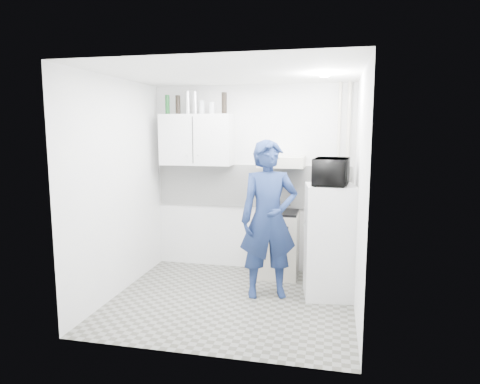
# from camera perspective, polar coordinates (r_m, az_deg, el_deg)

# --- Properties ---
(floor) EXTENTS (2.80, 2.80, 0.00)m
(floor) POSITION_cam_1_polar(r_m,az_deg,el_deg) (5.18, -1.16, -14.28)
(floor) COLOR slate
(floor) RESTS_ON ground
(ceiling) EXTENTS (2.80, 2.80, 0.00)m
(ceiling) POSITION_cam_1_polar(r_m,az_deg,el_deg) (4.82, -1.25, 15.58)
(ceiling) COLOR white
(ceiling) RESTS_ON wall_back
(wall_back) EXTENTS (2.80, 0.00, 2.80)m
(wall_back) POSITION_cam_1_polar(r_m,az_deg,el_deg) (6.04, 1.59, 1.76)
(wall_back) COLOR white
(wall_back) RESTS_ON floor
(wall_left) EXTENTS (0.00, 2.60, 2.60)m
(wall_left) POSITION_cam_1_polar(r_m,az_deg,el_deg) (5.33, -15.98, 0.56)
(wall_left) COLOR white
(wall_left) RESTS_ON floor
(wall_right) EXTENTS (0.00, 2.60, 2.60)m
(wall_right) POSITION_cam_1_polar(r_m,az_deg,el_deg) (4.71, 15.61, -0.44)
(wall_right) COLOR white
(wall_right) RESTS_ON floor
(person) EXTENTS (0.79, 0.64, 1.88)m
(person) POSITION_cam_1_polar(r_m,az_deg,el_deg) (5.07, 3.84, -3.67)
(person) COLOR #17264F
(person) RESTS_ON floor
(stove) EXTENTS (0.54, 0.54, 0.87)m
(stove) POSITION_cam_1_polar(r_m,az_deg,el_deg) (5.90, 5.10, -6.99)
(stove) COLOR beige
(stove) RESTS_ON floor
(fridge) EXTENTS (0.63, 0.63, 1.35)m
(fridge) POSITION_cam_1_polar(r_m,az_deg,el_deg) (5.23, 11.79, -6.42)
(fridge) COLOR white
(fridge) RESTS_ON floor
(stove_top) EXTENTS (0.52, 0.52, 0.03)m
(stove_top) POSITION_cam_1_polar(r_m,az_deg,el_deg) (5.80, 5.16, -2.67)
(stove_top) COLOR black
(stove_top) RESTS_ON stove
(saucepan) EXTENTS (0.19, 0.19, 0.11)m
(saucepan) POSITION_cam_1_polar(r_m,az_deg,el_deg) (5.79, 4.59, -1.97)
(saucepan) COLOR silver
(saucepan) RESTS_ON stove_top
(microwave) EXTENTS (0.60, 0.43, 0.31)m
(microwave) POSITION_cam_1_polar(r_m,az_deg,el_deg) (5.09, 12.07, 2.68)
(microwave) COLOR black
(microwave) RESTS_ON fridge
(bottle_a) EXTENTS (0.06, 0.06, 0.27)m
(bottle_a) POSITION_cam_1_polar(r_m,az_deg,el_deg) (6.18, -9.65, 11.40)
(bottle_a) COLOR #144C1E
(bottle_a) RESTS_ON upper_cabinet
(bottle_b) EXTENTS (0.07, 0.07, 0.26)m
(bottle_b) POSITION_cam_1_polar(r_m,az_deg,el_deg) (6.12, -8.27, 11.42)
(bottle_b) COLOR black
(bottle_b) RESTS_ON upper_cabinet
(bottle_c) EXTENTS (0.08, 0.08, 0.31)m
(bottle_c) POSITION_cam_1_polar(r_m,az_deg,el_deg) (6.07, -7.01, 11.72)
(bottle_c) COLOR silver
(bottle_c) RESTS_ON upper_cabinet
(bottle_d) EXTENTS (0.07, 0.07, 0.31)m
(bottle_d) POSITION_cam_1_polar(r_m,az_deg,el_deg) (6.04, -6.03, 11.74)
(bottle_d) COLOR silver
(bottle_d) RESTS_ON upper_cabinet
(canister_a) EXTENTS (0.07, 0.07, 0.18)m
(canister_a) POSITION_cam_1_polar(r_m,az_deg,el_deg) (6.00, -5.09, 11.17)
(canister_a) COLOR #B2B7BC
(canister_a) RESTS_ON upper_cabinet
(canister_b) EXTENTS (0.08, 0.08, 0.16)m
(canister_b) POSITION_cam_1_polar(r_m,az_deg,el_deg) (5.96, -3.77, 11.08)
(canister_b) COLOR #B2B7BC
(canister_b) RESTS_ON upper_cabinet
(bottle_e) EXTENTS (0.07, 0.07, 0.29)m
(bottle_e) POSITION_cam_1_polar(r_m,az_deg,el_deg) (5.92, -2.12, 11.75)
(bottle_e) COLOR black
(bottle_e) RESTS_ON upper_cabinet
(upper_cabinet) EXTENTS (1.00, 0.35, 0.70)m
(upper_cabinet) POSITION_cam_1_polar(r_m,az_deg,el_deg) (6.02, -5.78, 6.95)
(upper_cabinet) COLOR white
(upper_cabinet) RESTS_ON wall_back
(range_hood) EXTENTS (0.60, 0.50, 0.14)m
(range_hood) POSITION_cam_1_polar(r_m,az_deg,el_deg) (5.70, 5.58, 4.06)
(range_hood) COLOR beige
(range_hood) RESTS_ON wall_back
(backsplash) EXTENTS (2.74, 0.03, 0.60)m
(backsplash) POSITION_cam_1_polar(r_m,az_deg,el_deg) (6.04, 1.56, 0.80)
(backsplash) COLOR white
(backsplash) RESTS_ON wall_back
(pipe_a) EXTENTS (0.05, 0.05, 2.60)m
(pipe_a) POSITION_cam_1_polar(r_m,az_deg,el_deg) (5.86, 14.03, 1.31)
(pipe_a) COLOR beige
(pipe_a) RESTS_ON floor
(pipe_b) EXTENTS (0.04, 0.04, 2.60)m
(pipe_b) POSITION_cam_1_polar(r_m,az_deg,el_deg) (5.86, 12.86, 1.34)
(pipe_b) COLOR beige
(pipe_b) RESTS_ON floor
(ceiling_spot_fixture) EXTENTS (0.10, 0.10, 0.02)m
(ceiling_spot_fixture) POSITION_cam_1_polar(r_m,az_deg,el_deg) (4.88, 11.23, 14.98)
(ceiling_spot_fixture) COLOR white
(ceiling_spot_fixture) RESTS_ON ceiling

